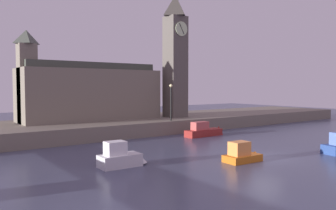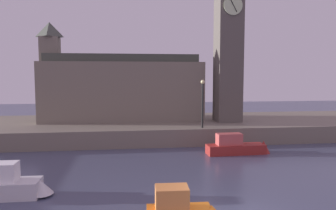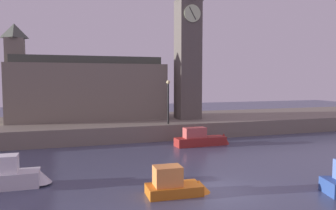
{
  "view_description": "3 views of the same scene",
  "coord_description": "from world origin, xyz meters",
  "px_view_note": "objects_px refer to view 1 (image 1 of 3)",
  "views": [
    {
      "loc": [
        -20.76,
        -16.24,
        5.37
      ],
      "look_at": [
        1.47,
        14.35,
        3.32
      ],
      "focal_mm": 36.67,
      "sensor_mm": 36.0,
      "label": 1
    },
    {
      "loc": [
        -4.41,
        -12.73,
        6.01
      ],
      "look_at": [
        -0.64,
        15.91,
        3.41
      ],
      "focal_mm": 35.23,
      "sensor_mm": 36.0,
      "label": 2
    },
    {
      "loc": [
        -7.51,
        -15.19,
        5.75
      ],
      "look_at": [
        2.1,
        14.54,
        3.33
      ],
      "focal_mm": 35.84,
      "sensor_mm": 36.0,
      "label": 3
    }
  ],
  "objects_px": {
    "clock_tower": "(175,54)",
    "boat_dinghy_red": "(206,131)",
    "parliament_hall": "(88,92)",
    "streetlamp": "(171,98)",
    "boat_ferry_white": "(123,157)",
    "boat_patrol_orange": "(245,155)"
  },
  "relations": [
    {
      "from": "streetlamp",
      "to": "boat_ferry_white",
      "type": "height_order",
      "value": "streetlamp"
    },
    {
      "from": "boat_ferry_white",
      "to": "parliament_hall",
      "type": "bearing_deg",
      "value": 74.21
    },
    {
      "from": "clock_tower",
      "to": "boat_ferry_white",
      "type": "xyz_separation_m",
      "value": [
        -15.41,
        -14.45,
        -8.8
      ]
    },
    {
      "from": "clock_tower",
      "to": "boat_dinghy_red",
      "type": "bearing_deg",
      "value": -99.64
    },
    {
      "from": "boat_ferry_white",
      "to": "boat_patrol_orange",
      "type": "height_order",
      "value": "boat_ferry_white"
    },
    {
      "from": "clock_tower",
      "to": "parliament_hall",
      "type": "distance_m",
      "value": 11.86
    },
    {
      "from": "streetlamp",
      "to": "boat_dinghy_red",
      "type": "xyz_separation_m",
      "value": [
        2.15,
        -3.53,
        -3.53
      ]
    },
    {
      "from": "streetlamp",
      "to": "boat_patrol_orange",
      "type": "height_order",
      "value": "streetlamp"
    },
    {
      "from": "clock_tower",
      "to": "boat_ferry_white",
      "type": "height_order",
      "value": "clock_tower"
    },
    {
      "from": "clock_tower",
      "to": "streetlamp",
      "type": "xyz_separation_m",
      "value": [
        -3.37,
        -3.63,
        -5.35
      ]
    },
    {
      "from": "parliament_hall",
      "to": "boat_dinghy_red",
      "type": "relative_size",
      "value": 3.13
    },
    {
      "from": "clock_tower",
      "to": "parliament_hall",
      "type": "height_order",
      "value": "clock_tower"
    },
    {
      "from": "streetlamp",
      "to": "boat_patrol_orange",
      "type": "bearing_deg",
      "value": -106.01
    },
    {
      "from": "streetlamp",
      "to": "boat_ferry_white",
      "type": "distance_m",
      "value": 16.56
    },
    {
      "from": "clock_tower",
      "to": "streetlamp",
      "type": "bearing_deg",
      "value": -132.9
    },
    {
      "from": "clock_tower",
      "to": "streetlamp",
      "type": "height_order",
      "value": "clock_tower"
    },
    {
      "from": "boat_dinghy_red",
      "to": "boat_ferry_white",
      "type": "distance_m",
      "value": 15.96
    },
    {
      "from": "parliament_hall",
      "to": "boat_patrol_orange",
      "type": "xyz_separation_m",
      "value": [
        3.0,
        -20.94,
        -4.27
      ]
    },
    {
      "from": "clock_tower",
      "to": "parliament_hall",
      "type": "xyz_separation_m",
      "value": [
        -10.55,
        2.75,
        -4.67
      ]
    },
    {
      "from": "boat_ferry_white",
      "to": "boat_patrol_orange",
      "type": "bearing_deg",
      "value": -25.46
    },
    {
      "from": "boat_dinghy_red",
      "to": "boat_ferry_white",
      "type": "bearing_deg",
      "value": -152.82
    },
    {
      "from": "boat_dinghy_red",
      "to": "streetlamp",
      "type": "bearing_deg",
      "value": 121.36
    }
  ]
}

